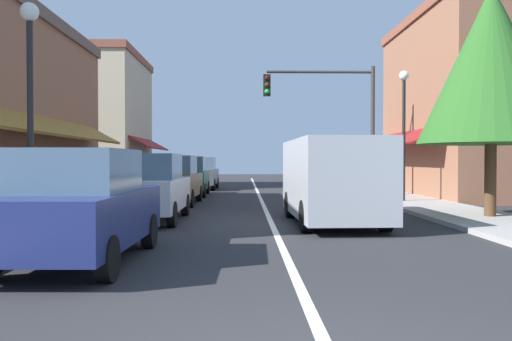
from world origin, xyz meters
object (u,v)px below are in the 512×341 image
(parked_car_distant_left, at_px, (201,173))
(van_in_lane, at_px, (332,178))
(parked_car_nearest_left, at_px, (80,206))
(parked_car_far_left, at_px, (188,176))
(parked_car_third_left, at_px, (173,180))
(street_lamp_right_mid, at_px, (404,115))
(tree_right_near, at_px, (491,65))
(parked_car_second_left, at_px, (149,188))
(traffic_signal_mast_arm, at_px, (335,108))
(street_lamp_left_near, at_px, (30,81))

(parked_car_distant_left, bearing_deg, van_in_lane, -73.03)
(parked_car_nearest_left, xyz_separation_m, parked_car_far_left, (0.01, 15.75, 0.00))
(parked_car_third_left, bearing_deg, parked_car_nearest_left, -88.50)
(street_lamp_right_mid, bearing_deg, parked_car_far_left, 150.51)
(street_lamp_right_mid, bearing_deg, tree_right_near, -82.91)
(parked_car_distant_left, relative_size, tree_right_near, 0.66)
(van_in_lane, bearing_deg, parked_car_second_left, 169.76)
(parked_car_far_left, bearing_deg, traffic_signal_mast_arm, -14.44)
(van_in_lane, bearing_deg, parked_car_far_left, 112.22)
(parked_car_second_left, bearing_deg, parked_car_far_left, 90.74)
(tree_right_near, bearing_deg, street_lamp_right_mid, 97.09)
(parked_car_distant_left, bearing_deg, parked_car_nearest_left, -89.56)
(parked_car_nearest_left, xyz_separation_m, van_in_lane, (4.76, 4.98, 0.27))
(tree_right_near, bearing_deg, parked_car_far_left, 131.77)
(parked_car_distant_left, bearing_deg, parked_car_far_left, -90.95)
(parked_car_far_left, height_order, street_lamp_right_mid, street_lamp_right_mid)
(parked_car_far_left, xyz_separation_m, street_lamp_left_near, (-1.61, -13.64, 2.27))
(van_in_lane, distance_m, traffic_signal_mast_arm, 9.70)
(parked_car_far_left, bearing_deg, parked_car_second_left, -90.25)
(parked_car_nearest_left, distance_m, parked_car_third_left, 11.04)
(parked_car_second_left, xyz_separation_m, parked_car_third_left, (-0.07, 5.35, 0.00))
(traffic_signal_mast_arm, bearing_deg, parked_car_nearest_left, -114.36)
(parked_car_distant_left, distance_m, van_in_lane, 16.59)
(parked_car_far_left, xyz_separation_m, traffic_signal_mast_arm, (6.40, -1.59, 2.94))
(parked_car_third_left, bearing_deg, parked_car_far_left, 91.07)
(parked_car_third_left, distance_m, street_lamp_left_near, 9.35)
(parked_car_nearest_left, bearing_deg, parked_car_far_left, 91.44)
(traffic_signal_mast_arm, distance_m, street_lamp_left_near, 14.48)
(traffic_signal_mast_arm, bearing_deg, street_lamp_right_mid, -57.69)
(parked_car_nearest_left, height_order, street_lamp_right_mid, street_lamp_right_mid)
(parked_car_third_left, height_order, parked_car_distant_left, same)
(traffic_signal_mast_arm, distance_m, street_lamp_right_mid, 3.78)
(parked_car_second_left, relative_size, traffic_signal_mast_arm, 0.73)
(parked_car_nearest_left, bearing_deg, street_lamp_right_mid, 54.08)
(parked_car_nearest_left, xyz_separation_m, parked_car_third_left, (-0.02, 11.04, 0.00))
(street_lamp_right_mid, bearing_deg, van_in_lane, -121.21)
(parked_car_second_left, relative_size, parked_car_distant_left, 1.00)
(parked_car_far_left, relative_size, traffic_signal_mast_arm, 0.73)
(parked_car_far_left, bearing_deg, tree_right_near, -48.71)
(van_in_lane, bearing_deg, parked_car_nearest_left, -135.32)
(van_in_lane, relative_size, street_lamp_left_near, 1.12)
(parked_car_nearest_left, distance_m, street_lamp_right_mid, 14.05)
(parked_car_far_left, relative_size, van_in_lane, 0.79)
(parked_car_nearest_left, distance_m, traffic_signal_mast_arm, 15.82)
(parked_car_distant_left, height_order, traffic_signal_mast_arm, traffic_signal_mast_arm)
(street_lamp_left_near, bearing_deg, parked_car_far_left, 83.27)
(street_lamp_left_near, bearing_deg, parked_car_nearest_left, -52.86)
(parked_car_nearest_left, height_order, parked_car_far_left, same)
(parked_car_distant_left, height_order, street_lamp_right_mid, street_lamp_right_mid)
(parked_car_second_left, distance_m, traffic_signal_mast_arm, 10.99)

